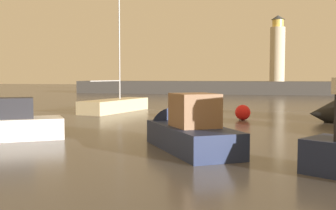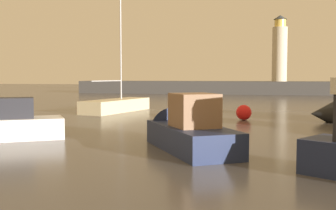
{
  "view_description": "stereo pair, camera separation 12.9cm",
  "coord_description": "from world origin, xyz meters",
  "px_view_note": "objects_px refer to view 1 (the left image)",
  "views": [
    {
      "loc": [
        3.16,
        -1.83,
        3.08
      ],
      "look_at": [
        -1.32,
        17.02,
        1.74
      ],
      "focal_mm": 44.83,
      "sensor_mm": 36.0,
      "label": 1
    },
    {
      "loc": [
        3.28,
        -1.8,
        3.08
      ],
      "look_at": [
        -1.32,
        17.02,
        1.74
      ],
      "focal_mm": 44.83,
      "sensor_mm": 36.0,
      "label": 2
    }
  ],
  "objects_px": {
    "lighthouse": "(277,50)",
    "mooring_buoy": "(243,112)",
    "motorboat_3": "(182,130)",
    "sailboat_moored": "(115,105)"
  },
  "relations": [
    {
      "from": "lighthouse",
      "to": "mooring_buoy",
      "type": "bearing_deg",
      "value": -94.16
    },
    {
      "from": "lighthouse",
      "to": "motorboat_3",
      "type": "bearing_deg",
      "value": -95.28
    },
    {
      "from": "lighthouse",
      "to": "motorboat_3",
      "type": "height_order",
      "value": "lighthouse"
    },
    {
      "from": "mooring_buoy",
      "to": "sailboat_moored",
      "type": "bearing_deg",
      "value": 157.99
    },
    {
      "from": "motorboat_3",
      "to": "lighthouse",
      "type": "bearing_deg",
      "value": 84.72
    },
    {
      "from": "lighthouse",
      "to": "sailboat_moored",
      "type": "xyz_separation_m",
      "value": [
        -14.41,
        -39.51,
        -6.89
      ]
    },
    {
      "from": "motorboat_3",
      "to": "sailboat_moored",
      "type": "bearing_deg",
      "value": 119.51
    },
    {
      "from": "lighthouse",
      "to": "sailboat_moored",
      "type": "height_order",
      "value": "lighthouse"
    },
    {
      "from": "lighthouse",
      "to": "motorboat_3",
      "type": "relative_size",
      "value": 1.53
    },
    {
      "from": "lighthouse",
      "to": "sailboat_moored",
      "type": "relative_size",
      "value": 1.11
    }
  ]
}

